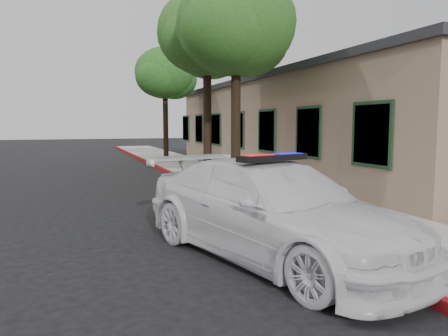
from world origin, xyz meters
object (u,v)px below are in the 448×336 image
street_tree_mid (207,38)px  police_car (272,209)px  street_tree_near (237,29)px  clapboard_building (317,126)px  street_tree_far (166,76)px  fire_hydrant (279,194)px

street_tree_mid → police_car: bearing=-100.7°
street_tree_near → street_tree_mid: (-0.01, 2.82, 0.29)m
clapboard_building → street_tree_far: street_tree_far is taller
street_tree_near → street_tree_far: bearing=88.2°
street_tree_mid → clapboard_building: bearing=19.4°
street_tree_mid → street_tree_near: bearing=-89.7°
street_tree_mid → fire_hydrant: bearing=-91.0°
street_tree_mid → street_tree_far: street_tree_mid is taller
clapboard_building → fire_hydrant: bearing=-127.5°
street_tree_mid → street_tree_far: size_ratio=1.08×
street_tree_far → police_car: bearing=-96.7°
clapboard_building → street_tree_mid: (-5.99, -2.12, 3.14)m
street_tree_near → clapboard_building: bearing=39.5°
clapboard_building → street_tree_far: bearing=131.4°
police_car → fire_hydrant: size_ratio=7.15×
fire_hydrant → street_tree_far: (0.48, 14.29, 4.30)m
police_car → street_tree_far: street_tree_far is taller
street_tree_near → street_tree_mid: size_ratio=0.95×
fire_hydrant → street_tree_mid: street_tree_mid is taller
clapboard_building → street_tree_mid: 7.09m
street_tree_mid → street_tree_far: (0.38, 8.48, -0.41)m
police_car → street_tree_far: bearing=67.1°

